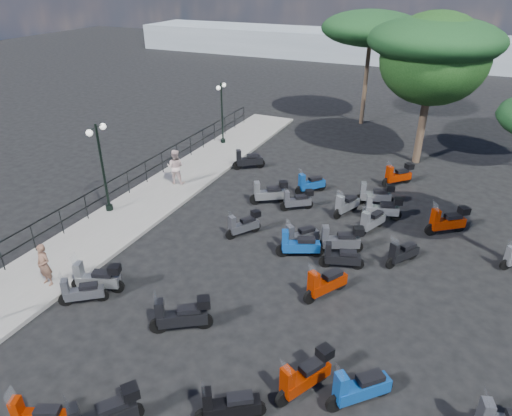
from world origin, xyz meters
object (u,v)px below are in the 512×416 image
at_px(lamp_post_1, 102,163).
at_px(scooter_8, 182,316).
at_px(broadleaf_tree, 434,59).
at_px(scooter_7, 104,415).
at_px(scooter_23, 382,208).
at_px(scooter_2, 97,278).
at_px(scooter_14, 305,376).
at_px(scooter_3, 244,225).
at_px(pine_2, 371,28).
at_px(woman, 44,265).
at_px(scooter_20, 325,284).
at_px(scooter_9, 299,245).
at_px(scooter_16, 341,258).
at_px(scooter_15, 300,237).
at_px(scooter_25, 359,389).
at_px(scooter_22, 346,205).
at_px(scooter_31, 372,222).
at_px(pedestrian_far, 175,167).
at_px(scooter_21, 340,240).
at_px(scooter_10, 297,201).
at_px(scooter_11, 310,184).
at_px(scooter_17, 398,175).
at_px(scooter_4, 269,193).
at_px(scooter_5, 248,160).
at_px(lamp_post_2, 222,109).
at_px(pine_0, 435,41).
at_px(scooter_13, 229,406).
at_px(scooter_29, 447,221).
at_px(scooter_30, 375,195).
at_px(scooter_27, 402,253).

height_order(lamp_post_1, scooter_8, lamp_post_1).
distance_m(lamp_post_1, broadleaf_tree, 16.78).
bearing_deg(scooter_7, scooter_23, -68.59).
bearing_deg(scooter_2, scooter_14, -118.21).
distance_m(scooter_3, pine_2, 17.94).
relative_size(woman, scooter_8, 0.92).
height_order(scooter_3, scooter_20, scooter_20).
distance_m(scooter_9, scooter_16, 1.61).
relative_size(scooter_15, scooter_25, 0.94).
relative_size(scooter_22, scooter_31, 1.00).
height_order(woman, pine_2, pine_2).
distance_m(pedestrian_far, scooter_8, 10.38).
relative_size(woman, scooter_21, 0.89).
height_order(scooter_10, scooter_11, scooter_11).
bearing_deg(woman, scooter_17, 59.56).
distance_m(scooter_4, scooter_5, 4.22).
relative_size(scooter_15, scooter_17, 1.01).
relative_size(lamp_post_2, pedestrian_far, 2.09).
distance_m(scooter_17, scooter_21, 7.22).
height_order(scooter_25, pine_0, pine_0).
relative_size(scooter_5, scooter_20, 0.90).
relative_size(scooter_7, scooter_25, 1.05).
height_order(scooter_13, scooter_31, scooter_13).
xyz_separation_m(scooter_2, scooter_17, (7.56, 12.81, -0.02)).
relative_size(scooter_23, scooter_29, 1.09).
height_order(scooter_16, scooter_30, scooter_30).
distance_m(scooter_22, pine_2, 14.92).
xyz_separation_m(scooter_7, scooter_27, (5.08, 9.83, -0.10)).
height_order(scooter_10, scooter_30, scooter_30).
xyz_separation_m(scooter_13, scooter_17, (1.37, 15.34, 0.05)).
bearing_deg(scooter_27, scooter_30, -33.95).
distance_m(lamp_post_1, scooter_16, 10.50).
bearing_deg(scooter_10, scooter_7, 142.87).
xyz_separation_m(scooter_22, pine_0, (1.89, 7.75, 5.93)).
xyz_separation_m(lamp_post_1, scooter_23, (10.95, 4.41, -1.85)).
bearing_deg(scooter_14, scooter_16, -54.99).
bearing_deg(scooter_11, scooter_10, 131.33).
relative_size(scooter_10, pine_2, 0.18).
bearing_deg(scooter_5, scooter_22, -152.33).
distance_m(scooter_11, scooter_20, 7.82).
height_order(scooter_20, pine_0, pine_0).
bearing_deg(scooter_2, scooter_3, -48.37).
bearing_deg(lamp_post_2, scooter_4, -52.80).
xyz_separation_m(scooter_20, scooter_31, (0.48, 4.82, -0.04)).
xyz_separation_m(scooter_4, scooter_7, (1.16, -12.26, 0.02)).
height_order(scooter_9, scooter_23, scooter_9).
distance_m(lamp_post_2, scooter_25, 19.38).
height_order(scooter_21, scooter_25, scooter_25).
bearing_deg(scooter_22, woman, 73.05).
relative_size(scooter_2, broadleaf_tree, 0.22).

